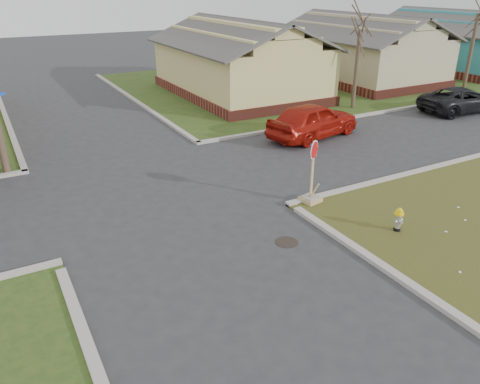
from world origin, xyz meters
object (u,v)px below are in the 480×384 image
red_sedan (313,120)px  dark_pickup (461,100)px  stop_sign (311,189)px  fire_hydrant (399,218)px

red_sedan → dark_pickup: red_sedan is taller
stop_sign → red_sedan: 7.18m
red_sedan → stop_sign: bearing=131.0°
fire_hydrant → dark_pickup: (13.40, 8.31, 0.22)m
fire_hydrant → stop_sign: size_ratio=0.34×
fire_hydrant → dark_pickup: size_ratio=0.15×
fire_hydrant → red_sedan: 9.15m
fire_hydrant → dark_pickup: bearing=27.4°
red_sedan → dark_pickup: (10.05, -0.20, -0.14)m
fire_hydrant → dark_pickup: dark_pickup is taller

